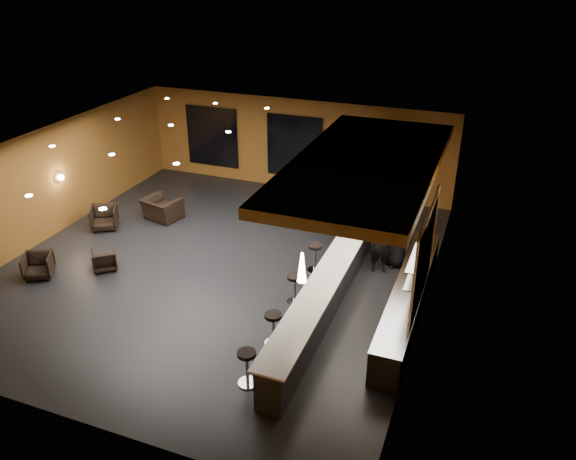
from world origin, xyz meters
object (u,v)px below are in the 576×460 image
(armchair_d, at_px, (162,209))
(bar_stool_2, at_px, (295,285))
(bar_stool_1, at_px, (273,325))
(bar_stool_4, at_px, (337,233))
(bar_stool_0, at_px, (247,363))
(prep_counter, at_px, (408,300))
(staff_b, at_px, (385,236))
(pendant_0, at_px, (302,267))
(armchair_a, at_px, (38,266))
(armchair_c, at_px, (104,218))
(bar_stool_3, at_px, (315,254))
(column, at_px, (372,185))
(armchair_b, at_px, (104,259))
(pendant_1, at_px, (335,220))
(staff_c, at_px, (398,239))
(bar_counter, at_px, (327,292))
(staff_a, at_px, (381,245))
(pendant_2, at_px, (360,185))

(armchair_d, height_order, bar_stool_2, bar_stool_2)
(armchair_d, height_order, bar_stool_1, bar_stool_1)
(bar_stool_4, bearing_deg, bar_stool_0, -90.20)
(prep_counter, distance_m, bar_stool_1, 3.61)
(bar_stool_4, bearing_deg, staff_b, -9.59)
(pendant_0, relative_size, bar_stool_1, 0.82)
(armchair_a, relative_size, armchair_c, 0.90)
(bar_stool_3, bearing_deg, column, 72.48)
(armchair_b, xyz_separation_m, bar_stool_3, (5.78, 2.08, 0.23))
(prep_counter, bearing_deg, staff_b, 114.52)
(pendant_1, xyz_separation_m, staff_c, (1.25, 2.37, -1.48))
(pendant_0, xyz_separation_m, bar_stool_0, (-0.75, -1.31, -1.81))
(bar_counter, height_order, staff_c, staff_c)
(column, height_order, bar_stool_1, column)
(pendant_0, height_order, staff_b, pendant_0)
(armchair_d, height_order, bar_stool_4, bar_stool_4)
(staff_a, relative_size, armchair_a, 2.18)
(bar_counter, relative_size, prep_counter, 1.33)
(prep_counter, height_order, staff_b, staff_b)
(bar_stool_1, bearing_deg, armchair_a, 176.39)
(bar_counter, xyz_separation_m, prep_counter, (2.00, 0.50, -0.07))
(prep_counter, relative_size, pendant_1, 8.57)
(prep_counter, xyz_separation_m, pendant_2, (-2.00, 2.50, 1.92))
(pendant_0, xyz_separation_m, armchair_b, (-6.68, 1.65, -2.03))
(staff_b, bearing_deg, staff_a, -65.66)
(staff_b, height_order, armchair_c, staff_b)
(pendant_2, height_order, armchair_b, pendant_2)
(column, bearing_deg, staff_b, -61.55)
(bar_counter, bearing_deg, staff_c, 66.46)
(prep_counter, bearing_deg, bar_stool_2, -169.40)
(prep_counter, distance_m, pendant_2, 3.73)
(bar_stool_1, bearing_deg, bar_stool_2, 94.25)
(column, relative_size, armchair_d, 2.95)
(armchair_c, height_order, bar_stool_4, bar_stool_4)
(bar_counter, relative_size, bar_stool_2, 9.53)
(pendant_1, height_order, armchair_d, pendant_1)
(pendant_1, relative_size, armchair_d, 0.59)
(pendant_1, distance_m, armchair_a, 8.61)
(pendant_1, distance_m, bar_stool_0, 4.28)
(bar_stool_2, bearing_deg, armchair_c, 165.68)
(prep_counter, bearing_deg, pendant_2, 128.66)
(bar_stool_4, bearing_deg, bar_stool_3, -96.29)
(prep_counter, distance_m, armchair_b, 8.73)
(pendant_2, relative_size, bar_stool_2, 0.83)
(staff_b, bearing_deg, bar_stool_4, -167.91)
(column, bearing_deg, pendant_0, -90.00)
(pendant_2, bearing_deg, staff_a, -35.34)
(armchair_c, bearing_deg, column, -12.02)
(armchair_c, bearing_deg, armchair_d, 13.03)
(armchair_a, xyz_separation_m, armchair_b, (1.47, 1.03, -0.04))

